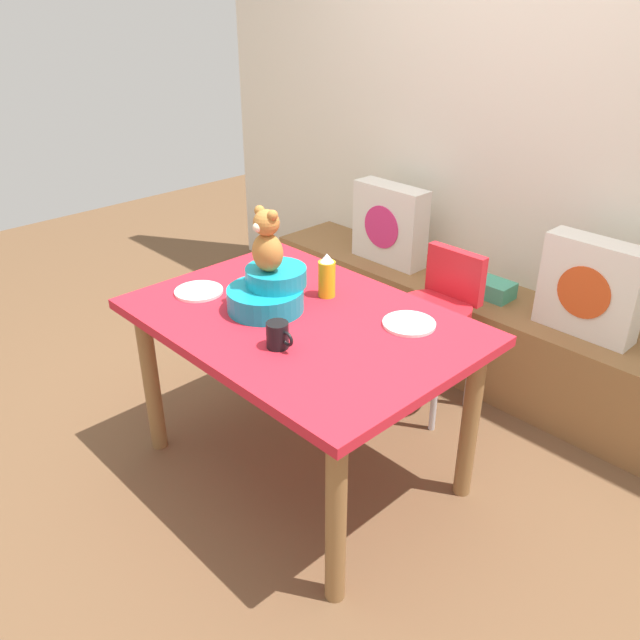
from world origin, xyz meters
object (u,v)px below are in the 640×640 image
at_px(pillow_floral_left, 390,224).
at_px(coffee_mug, 278,335).
at_px(dinner_plate_far, 409,324).
at_px(highchair, 436,311).
at_px(book_stack, 493,289).
at_px(teddy_bear, 267,242).
at_px(dining_table, 302,340).
at_px(dinner_plate_near, 199,291).
at_px(pillow_floral_right, 591,288).
at_px(ketchup_bottle, 327,276).
at_px(infant_seat_teal, 269,291).

xyz_separation_m(pillow_floral_left, coffee_mug, (0.69, -1.40, 0.11)).
bearing_deg(dinner_plate_far, highchair, 115.28).
height_order(book_stack, teddy_bear, teddy_bear).
distance_m(dining_table, dinner_plate_far, 0.43).
xyz_separation_m(dining_table, dinner_plate_far, (0.33, 0.25, 0.11)).
distance_m(book_stack, teddy_bear, 1.37).
distance_m(teddy_bear, dinner_plate_far, 0.62).
bearing_deg(teddy_bear, pillow_floral_left, 109.33).
xyz_separation_m(dining_table, highchair, (0.08, 0.78, -0.12)).
bearing_deg(dinner_plate_near, pillow_floral_right, 52.08).
bearing_deg(ketchup_bottle, dinner_plate_far, 6.39).
bearing_deg(pillow_floral_left, teddy_bear, -70.67).
bearing_deg(pillow_floral_right, book_stack, 177.56).
bearing_deg(teddy_bear, infant_seat_teal, 90.00).
distance_m(pillow_floral_right, ketchup_bottle, 1.20).
bearing_deg(teddy_bear, dinner_plate_near, -158.71).
distance_m(pillow_floral_left, dinner_plate_far, 1.31).
xyz_separation_m(highchair, ketchup_bottle, (-0.15, -0.57, 0.31)).
relative_size(book_stack, dinner_plate_far, 1.00).
bearing_deg(dinner_plate_near, ketchup_bottle, 43.05).
distance_m(pillow_floral_left, ketchup_bottle, 1.12).
xyz_separation_m(dining_table, dinner_plate_near, (-0.45, -0.16, 0.11)).
distance_m(book_stack, infant_seat_teal, 1.31).
bearing_deg(coffee_mug, highchair, 92.06).
bearing_deg(highchair, infant_seat_teal, -105.33).
distance_m(book_stack, ketchup_bottle, 1.07).
height_order(infant_seat_teal, dinner_plate_near, infant_seat_teal).
bearing_deg(coffee_mug, pillow_floral_left, 116.14).
height_order(book_stack, coffee_mug, coffee_mug).
bearing_deg(dinner_plate_near, pillow_floral_left, 95.06).
bearing_deg(highchair, dining_table, -95.86).
xyz_separation_m(pillow_floral_left, teddy_bear, (0.43, -1.23, 0.34)).
relative_size(dining_table, ketchup_bottle, 7.09).
bearing_deg(book_stack, dinner_plate_far, -76.93).
bearing_deg(pillow_floral_left, book_stack, 1.76).
height_order(pillow_floral_left, dinner_plate_near, pillow_floral_left).
relative_size(highchair, dinner_plate_far, 3.95).
relative_size(pillow_floral_left, dining_table, 0.34).
xyz_separation_m(highchair, coffee_mug, (0.04, -0.99, 0.27)).
relative_size(pillow_floral_right, dining_table, 0.34).
xyz_separation_m(book_stack, ketchup_bottle, (-0.17, -1.01, 0.32)).
relative_size(dinner_plate_near, dinner_plate_far, 1.00).
height_order(highchair, coffee_mug, coffee_mug).
bearing_deg(coffee_mug, pillow_floral_right, 71.06).
relative_size(pillow_floral_left, dinner_plate_near, 2.20).
xyz_separation_m(book_stack, infant_seat_teal, (-0.25, -1.25, 0.31)).
bearing_deg(dining_table, dinner_plate_far, 36.89).
bearing_deg(coffee_mug, dinner_plate_far, 65.06).
height_order(dining_table, infant_seat_teal, infant_seat_teal).
height_order(book_stack, dining_table, dining_table).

